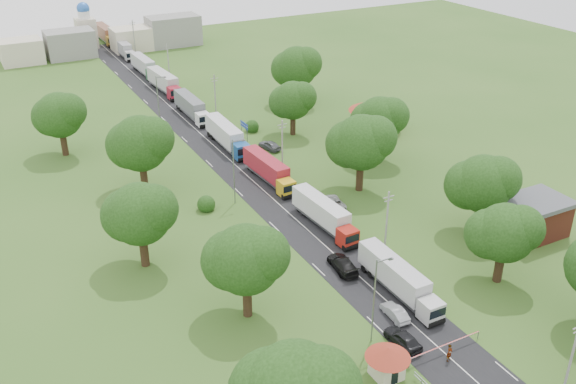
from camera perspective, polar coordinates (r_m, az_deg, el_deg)
ground at (r=85.15m, az=2.77°, el=-4.31°), size 260.00×260.00×0.00m
road at (r=100.72m, az=-3.01°, el=0.88°), size 8.00×200.00×0.04m
boom_barrier at (r=67.66m, az=12.88°, el=-13.52°), size 9.22×0.35×1.18m
guard_booth at (r=63.86m, az=8.84°, el=-14.44°), size 4.40×4.40×3.45m
info_sign at (r=114.05m, az=-3.92°, el=5.68°), size 0.12×3.10×4.10m
pole_0 at (r=64.55m, az=23.87°, el=-13.40°), size 1.60×0.24×9.00m
pole_1 at (r=80.52m, az=8.76°, el=-2.73°), size 1.60×0.24×9.00m
pole_2 at (r=101.82m, az=-0.51°, el=4.11°), size 1.60×0.24×9.00m
pole_3 at (r=125.78m, az=-6.49°, el=8.42°), size 1.60×0.24×9.00m
pole_4 at (r=151.13m, az=-10.58°, el=11.28°), size 1.60×0.24×9.00m
pole_5 at (r=177.28m, az=-13.54°, el=13.27°), size 1.60×0.24×9.00m
lamp_0 at (r=65.75m, az=7.78°, el=-9.21°), size 2.03×0.22×10.00m
lamp_1 at (r=92.27m, az=-4.77°, el=2.10°), size 2.03×0.22×10.00m
lamp_2 at (r=123.10m, az=-11.41°, el=8.08°), size 2.03×0.22×10.00m
tree_2 at (r=77.85m, az=18.65°, el=-3.42°), size 8.00×8.00×10.10m
tree_3 at (r=87.55m, az=16.89°, el=0.76°), size 8.80×8.80×11.07m
tree_4 at (r=95.64m, az=6.50°, el=4.44°), size 9.60×9.60×12.05m
tree_5 at (r=106.82m, az=8.11°, el=6.41°), size 8.80×8.80×11.07m
tree_6 at (r=117.02m, az=0.41°, el=8.17°), size 8.00×8.00×10.10m
tree_7 at (r=133.38m, az=0.74°, el=11.08°), size 9.60×9.60×12.05m
tree_10 at (r=68.01m, az=-3.83°, el=-5.94°), size 8.80×8.80×11.07m
tree_11 at (r=78.46m, az=-13.08°, el=-1.87°), size 8.80×8.80×11.07m
tree_12 at (r=97.16m, az=-13.04°, el=4.27°), size 9.60×9.60×12.05m
tree_13 at (r=114.45m, az=-19.69°, el=6.48°), size 8.80×8.80×11.07m
house_brick at (r=91.20m, az=21.03°, el=-2.07°), size 8.60×6.60×5.20m
house_cream at (r=121.48m, az=7.86°, el=7.15°), size 10.08×10.08×5.80m
distant_town at (r=181.19m, az=-15.43°, el=12.94°), size 52.00×8.00×8.00m
church at (r=187.51m, az=-17.53°, el=13.72°), size 5.00×5.00×12.30m
truck_0 at (r=75.11m, az=9.76°, el=-7.58°), size 2.40×13.71×3.80m
truck_1 at (r=87.27m, az=3.24°, el=-1.97°), size 2.98×13.75×3.80m
truck_2 at (r=100.01m, az=-1.73°, el=1.99°), size 2.90×13.70×3.79m
truck_3 at (r=113.35m, az=-5.50°, el=5.04°), size 2.78×14.87×4.12m
truck_4 at (r=128.69m, az=-8.59°, el=7.50°), size 2.43×14.17×3.93m
truck_5 at (r=144.91m, az=-10.93°, el=9.56°), size 3.39×15.08×4.16m
truck_6 at (r=159.19m, az=-12.66°, el=10.89°), size 2.79×14.19×3.93m
truck_7 at (r=176.95m, az=-14.42°, el=12.25°), size 2.35×13.66×3.79m
truck_8 at (r=193.84m, az=-15.93°, el=13.38°), size 3.11×15.64×4.33m
car_lane_front at (r=68.57m, az=10.17°, el=-12.70°), size 2.15×4.74×1.58m
car_lane_mid at (r=72.08m, az=9.49°, el=-10.52°), size 1.65×4.15×1.34m
car_lane_rear at (r=79.00m, az=4.89°, el=-6.40°), size 2.97×5.87×1.63m
car_verge_near at (r=93.31m, az=4.06°, el=-0.89°), size 3.11×5.38×1.41m
car_verge_far at (r=112.30m, az=-1.65°, el=4.18°), size 2.85×4.94×1.58m
pedestrian_near at (r=67.52m, az=14.16°, el=-13.71°), size 0.83×0.69×1.95m
pedestrian_booth at (r=66.06m, az=8.34°, el=-14.21°), size 0.94×1.05×1.79m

